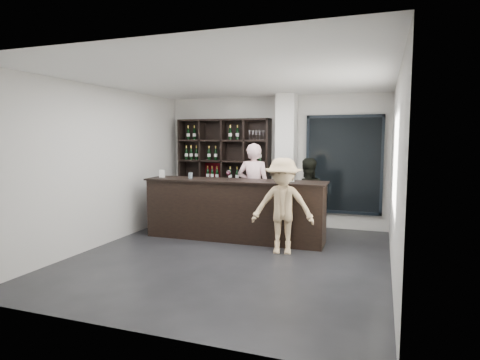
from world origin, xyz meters
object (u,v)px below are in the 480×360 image
at_px(tasting_counter, 234,210).
at_px(taster_black, 307,197).
at_px(customer, 283,206).
at_px(wine_shelf, 224,171).
at_px(taster_pink, 254,188).

relative_size(tasting_counter, taster_black, 2.26).
bearing_deg(tasting_counter, customer, -28.76).
distance_m(wine_shelf, tasting_counter, 1.78).
xyz_separation_m(wine_shelf, customer, (1.90, -2.05, -0.38)).
height_order(wine_shelf, taster_pink, wine_shelf).
relative_size(tasting_counter, customer, 2.16).
xyz_separation_m(wine_shelf, taster_black, (2.06, -0.67, -0.42)).
bearing_deg(customer, taster_pink, 116.84).
xyz_separation_m(taster_black, customer, (-0.16, -1.37, 0.03)).
distance_m(wine_shelf, customer, 2.82).
bearing_deg(taster_black, customer, 61.86).
bearing_deg(tasting_counter, wine_shelf, 117.74).
height_order(wine_shelf, tasting_counter, wine_shelf).
bearing_deg(wine_shelf, taster_black, -18.09).
bearing_deg(wine_shelf, customer, -47.13).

